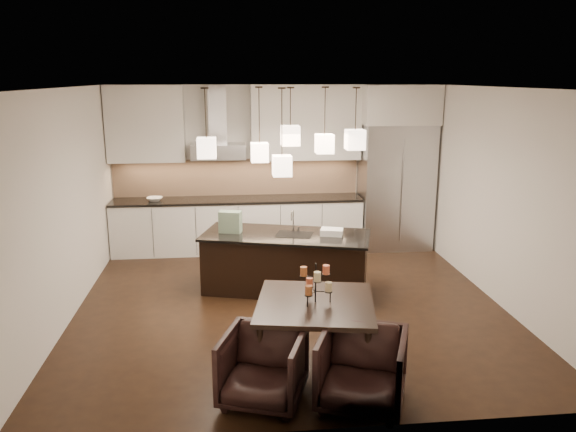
{
  "coord_description": "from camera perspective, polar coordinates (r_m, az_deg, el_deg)",
  "views": [
    {
      "loc": [
        -0.75,
        -6.9,
        2.93
      ],
      "look_at": [
        0.0,
        0.2,
        1.15
      ],
      "focal_mm": 35.0,
      "sensor_mm": 36.0,
      "label": 1
    }
  ],
  "objects": [
    {
      "name": "fridge_panel",
      "position": [
        9.72,
        11.25,
        11.05
      ],
      "size": [
        1.26,
        0.72,
        0.65
      ],
      "primitive_type": "cube",
      "color": "silver",
      "rests_on": "refrigerator"
    },
    {
      "name": "refrigerator",
      "position": [
        9.89,
        10.86,
        2.93
      ],
      "size": [
        1.2,
        0.72,
        2.15
      ],
      "primitive_type": "cube",
      "color": "#B7B7BA",
      "rests_on": "floor"
    },
    {
      "name": "floor",
      "position": [
        7.54,
        0.16,
        -8.95
      ],
      "size": [
        5.5,
        5.5,
        0.02
      ],
      "primitive_type": "cube",
      "color": "black",
      "rests_on": "ground"
    },
    {
      "name": "hood_chimney",
      "position": [
        9.51,
        -7.18,
        10.21
      ],
      "size": [
        0.3,
        0.28,
        0.96
      ],
      "primitive_type": "cube",
      "color": "#B7B7BA",
      "rests_on": "hood_canopy"
    },
    {
      "name": "candle_a",
      "position": [
        5.71,
        4.15,
        -7.18
      ],
      "size": [
        0.08,
        0.08,
        0.09
      ],
      "primitive_type": "cylinder",
      "rotation": [
        0.0,
        0.0,
        -0.18
      ],
      "color": "beige",
      "rests_on": "candelabra"
    },
    {
      "name": "wall_front",
      "position": [
        4.48,
        3.98,
        -6.02
      ],
      "size": [
        5.5,
        0.02,
        2.8
      ],
      "primitive_type": "cube",
      "color": "silver",
      "rests_on": "ground"
    },
    {
      "name": "lower_cabinets",
      "position": [
        9.66,
        -5.08,
        -1.0
      ],
      "size": [
        4.21,
        0.62,
        0.88
      ],
      "primitive_type": "cube",
      "color": "silver",
      "rests_on": "floor"
    },
    {
      "name": "candle_b",
      "position": [
        5.82,
        2.2,
        -6.74
      ],
      "size": [
        0.08,
        0.08,
        0.09
      ],
      "primitive_type": "cylinder",
      "rotation": [
        0.0,
        0.0,
        -0.18
      ],
      "color": "#DD623F",
      "rests_on": "candelabra"
    },
    {
      "name": "countertop",
      "position": [
        9.55,
        -5.14,
        1.67
      ],
      "size": [
        4.21,
        0.66,
        0.04
      ],
      "primitive_type": "cube",
      "color": "black",
      "rests_on": "lower_cabinets"
    },
    {
      "name": "pendant_f",
      "position": [
        7.23,
        -0.61,
        5.13
      ],
      "size": [
        0.24,
        0.24,
        0.26
      ],
      "primitive_type": "cube",
      "color": "#FFE0C1",
      "rests_on": "ceiling"
    },
    {
      "name": "wall_back",
      "position": [
        9.81,
        -1.57,
        5.02
      ],
      "size": [
        5.5,
        0.02,
        2.8
      ],
      "primitive_type": "cube",
      "color": "silver",
      "rests_on": "ground"
    },
    {
      "name": "pendant_a",
      "position": [
        7.3,
        -8.26,
        6.86
      ],
      "size": [
        0.24,
        0.24,
        0.26
      ],
      "primitive_type": "cube",
      "color": "#FFE0C1",
      "rests_on": "ceiling"
    },
    {
      "name": "island_body",
      "position": [
        7.88,
        -0.21,
        -4.82
      ],
      "size": [
        2.38,
        1.46,
        0.78
      ],
      "primitive_type": "cube",
      "rotation": [
        0.0,
        0.0,
        -0.28
      ],
      "color": "black",
      "rests_on": "floor"
    },
    {
      "name": "armchair_left",
      "position": [
        5.33,
        -2.56,
        -15.12
      ],
      "size": [
        0.92,
        0.94,
        0.68
      ],
      "primitive_type": "imported",
      "rotation": [
        0.0,
        0.0,
        -0.33
      ],
      "color": "black",
      "rests_on": "floor"
    },
    {
      "name": "wall_left",
      "position": [
        7.35,
        -21.75,
        0.97
      ],
      "size": [
        0.02,
        5.5,
        2.8
      ],
      "primitive_type": "cube",
      "color": "silver",
      "rests_on": "ground"
    },
    {
      "name": "island_top",
      "position": [
        7.75,
        -0.21,
        -1.96
      ],
      "size": [
        2.47,
        1.55,
        0.04
      ],
      "primitive_type": "cube",
      "rotation": [
        0.0,
        0.0,
        -0.28
      ],
      "color": "black",
      "rests_on": "island_body"
    },
    {
      "name": "candle_d",
      "position": [
        5.74,
        3.89,
        -5.47
      ],
      "size": [
        0.08,
        0.08,
        0.09
      ],
      "primitive_type": "cylinder",
      "rotation": [
        0.0,
        0.0,
        -0.18
      ],
      "color": "#DD623F",
      "rests_on": "candelabra"
    },
    {
      "name": "faucet",
      "position": [
        7.77,
        0.55,
        -0.49
      ],
      "size": [
        0.14,
        0.23,
        0.34
      ],
      "primitive_type": null,
      "rotation": [
        0.0,
        0.0,
        -0.28
      ],
      "color": "silver",
      "rests_on": "island_top"
    },
    {
      "name": "upper_cab_left",
      "position": [
        9.6,
        -14.28,
        9.06
      ],
      "size": [
        1.25,
        0.35,
        1.25
      ],
      "primitive_type": "cube",
      "color": "silver",
      "rests_on": "wall_back"
    },
    {
      "name": "hood_canopy",
      "position": [
        9.46,
        -7.08,
        6.54
      ],
      "size": [
        0.9,
        0.52,
        0.24
      ],
      "primitive_type": "cube",
      "color": "#B7B7BA",
      "rests_on": "wall_back"
    },
    {
      "name": "pendant_b",
      "position": [
        7.85,
        -2.9,
        6.47
      ],
      "size": [
        0.24,
        0.24,
        0.26
      ],
      "primitive_type": "cube",
      "color": "#FFE0C1",
      "rests_on": "ceiling"
    },
    {
      "name": "candle_e",
      "position": [
        5.68,
        1.6,
        -5.64
      ],
      "size": [
        0.08,
        0.08,
        0.09
      ],
      "primitive_type": "cylinder",
      "rotation": [
        0.0,
        0.0,
        -0.18
      ],
      "color": "#AC5B2D",
      "rests_on": "candelabra"
    },
    {
      "name": "fruit_bowl",
      "position": [
        9.57,
        -13.39,
        1.69
      ],
      "size": [
        0.27,
        0.27,
        0.06
      ],
      "primitive_type": "imported",
      "rotation": [
        0.0,
        0.0,
        -0.04
      ],
      "color": "silver",
      "rests_on": "countertop"
    },
    {
      "name": "tote_bag",
      "position": [
        7.83,
        -5.88,
        -0.59
      ],
      "size": [
        0.33,
        0.24,
        0.3
      ],
      "primitive_type": "cube",
      "rotation": [
        0.0,
        0.0,
        -0.28
      ],
      "color": "#134621",
      "rests_on": "island_top"
    },
    {
      "name": "food_container",
      "position": [
        7.7,
        4.47,
        -1.63
      ],
      "size": [
        0.35,
        0.29,
        0.09
      ],
      "primitive_type": "cube",
      "rotation": [
        0.0,
        0.0,
        -0.28
      ],
      "color": "silver",
      "rests_on": "island_top"
    },
    {
      "name": "pendant_c",
      "position": [
        7.5,
        0.24,
        8.17
      ],
      "size": [
        0.24,
        0.24,
        0.26
      ],
      "primitive_type": "cube",
      "color": "#FFE0C1",
      "rests_on": "ceiling"
    },
    {
      "name": "wall_right",
      "position": [
        7.89,
        20.52,
        1.92
      ],
      "size": [
        0.02,
        5.5,
        2.8
      ],
      "primitive_type": "cube",
      "color": "silver",
      "rests_on": "ground"
    },
    {
      "name": "candle_c",
      "position": [
        5.61,
        2.11,
        -7.55
      ],
      "size": [
        0.08,
        0.08,
        0.09
      ],
      "primitive_type": "cylinder",
      "rotation": [
        0.0,
        0.0,
        -0.18
      ],
      "color": "#AC5B2D",
      "rests_on": "candelabra"
    },
    {
      "name": "upper_cab_right",
      "position": [
        9.59,
        1.83,
        9.47
      ],
      "size": [
        1.85,
        0.35,
        1.25
      ],
      "primitive_type": "cube",
      "color": "silver",
      "rests_on": "wall_back"
    },
    {
      "name": "armchair_right",
      "position": [
        5.3,
        7.5,
        -15.21
      ],
      "size": [
        0.99,
        1.0,
        0.71
      ],
      "primitive_type": "imported",
      "rotation": [
        0.0,
        0.0,
        -0.37
      ],
      "color": "black",
      "rests_on": "floor"
    },
    {
      "name": "dining_table",
      "position": [
        5.92,
        2.76,
        -11.84
      ],
      "size": [
        1.37,
        1.37,
        0.7
      ],
      "primitive_type": null,
      "rotation": [
        0.0,
        0.0,
        -0.18
      ],
      "color": "black",
      "rests_on": "floor"
    },
    {
      "name": "pendant_e",
      "position": [
        7.5,
        6.82,
        7.71
      ],
      "size": [
        0.24,
        0.24,
        0.26
      ],
      "primitive_type": "cube",
      "color": "#FFE0C1",
      "rests_on": "ceiling"
    },
    {
      "name": "candle_f",
      "position": [
        5.55,
        3.0,
        -6.16
      ],
      "size": [
        0.08,
        0.08,
        0.09
      ],
      "primitive_type": "cylinder",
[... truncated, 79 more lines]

